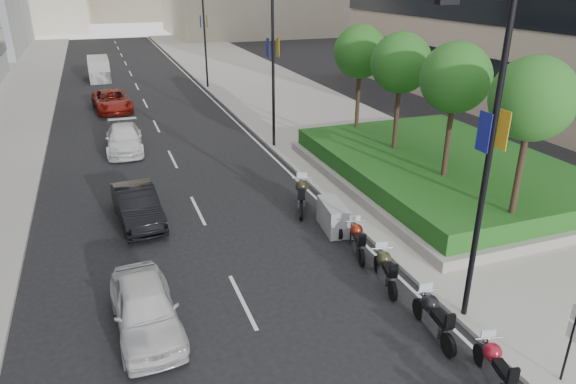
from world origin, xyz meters
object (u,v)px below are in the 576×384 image
lamp_post_2 (202,28)px  lamp_post_1 (270,58)px  motorcycle_1 (495,367)px  motorcycle_3 (385,269)px  car_a (145,308)px  parking_sign (572,335)px  car_b (137,206)px  motorcycle_4 (357,240)px  lamp_post_0 (485,152)px  car_c (124,139)px  motorcycle_2 (433,317)px  delivery_van (99,70)px  motorcycle_6 (302,195)px  car_d (112,101)px  motorcycle_5 (333,217)px

lamp_post_2 → lamp_post_1: bearing=-90.0°
lamp_post_2 → motorcycle_1: size_ratio=4.40×
motorcycle_3 → car_a: size_ratio=0.51×
lamp_post_1 → motorcycle_3: bearing=-94.4°
lamp_post_1 → parking_sign: size_ratio=3.60×
car_b → motorcycle_4: bearing=-42.2°
lamp_post_0 → car_c: bearing=112.2°
lamp_post_2 → car_a: bearing=-104.7°
lamp_post_1 → motorcycle_2: size_ratio=4.02×
car_c → parking_sign: bearing=-66.4°
lamp_post_2 → car_b: (-8.07, -25.26, -4.35)m
lamp_post_2 → motorcycle_2: size_ratio=4.02×
car_a → delivery_van: 39.70m
motorcycle_2 → motorcycle_3: bearing=5.5°
motorcycle_4 → car_a: car_a is taller
motorcycle_1 → car_b: size_ratio=0.47×
lamp_post_2 → motorcycle_6: size_ratio=3.87×
motorcycle_1 → car_b: 14.13m
car_b → motorcycle_1: bearing=-64.5°
lamp_post_1 → car_a: (-8.50, -14.40, -4.35)m
parking_sign → motorcycle_4: parking_sign is taller
parking_sign → delivery_van: parking_sign is taller
lamp_post_2 → motorcycle_4: 30.96m
motorcycle_2 → motorcycle_4: 4.73m
motorcycle_4 → car_c: car_c is taller
car_c → delivery_van: 22.91m
motorcycle_1 → delivery_van: delivery_van is taller
motorcycle_6 → car_c: (-6.42, 10.84, 0.04)m
lamp_post_0 → motorcycle_3: 5.17m
motorcycle_2 → motorcycle_6: size_ratio=0.96×
motorcycle_1 → motorcycle_6: motorcycle_6 is taller
lamp_post_1 → car_d: size_ratio=1.70×
lamp_post_0 → car_a: 9.89m
motorcycle_4 → motorcycle_5: motorcycle_5 is taller
lamp_post_0 → car_b: size_ratio=2.07×
motorcycle_5 → car_a: car_a is taller
lamp_post_0 → lamp_post_1: size_ratio=1.00×
motorcycle_1 → motorcycle_5: size_ratio=1.03×
lamp_post_0 → lamp_post_1: (0.00, 17.00, 0.00)m
parking_sign → motorcycle_3: (-1.79, 5.30, -0.88)m
lamp_post_2 → car_c: size_ratio=1.89×
lamp_post_1 → delivery_van: bearing=108.8°
lamp_post_2 → motorcycle_6: (-1.49, -26.44, -4.41)m
motorcycle_1 → car_d: 32.66m
motorcycle_5 → delivery_van: bearing=18.7°
motorcycle_3 → delivery_van: bearing=23.6°
motorcycle_2 → motorcycle_4: size_ratio=1.08×
car_a → car_b: bearing=83.7°
car_c → motorcycle_1: bearing=-69.5°
lamp_post_0 → motorcycle_6: size_ratio=3.87×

